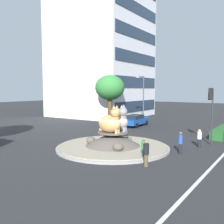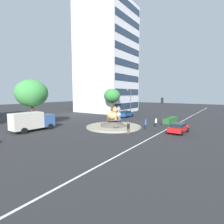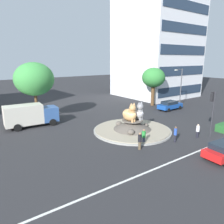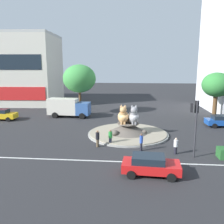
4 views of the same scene
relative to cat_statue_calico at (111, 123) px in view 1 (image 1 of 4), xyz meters
name	(u,v)px [view 1 (image 1 of 4)]	position (x,y,z in m)	size (l,w,h in m)	color
ground_plane	(113,148)	(0.57, 0.20, -2.25)	(160.00, 160.00, 0.00)	#28282B
lane_centreline	(214,164)	(0.57, -7.87, -2.25)	(112.00, 0.20, 0.01)	silver
roundabout_island	(113,142)	(0.55, 0.20, -1.74)	(9.37, 9.37, 1.43)	gray
cat_statue_calico	(111,123)	(0.00, 0.00, 0.00)	(1.37, 2.24, 2.26)	tan
cat_statue_grey	(118,121)	(1.17, 0.06, -0.01)	(1.53, 2.38, 2.24)	gray
traffic_light_mast	(211,103)	(6.48, -6.18, 1.44)	(0.75, 0.50, 5.04)	#2D2D33
office_tower	(101,27)	(21.93, 17.17, 14.12)	(15.38, 15.43, 32.75)	silver
clipped_hedge_strip	(222,132)	(11.74, -6.23, -1.80)	(6.19, 1.20, 0.90)	#235B28
second_tree_near_tower	(110,88)	(13.19, 9.23, 2.88)	(4.18, 4.18, 6.98)	brown
streetlight_arm	(143,96)	(16.11, 5.47, 1.71)	(1.84, 0.30, 6.85)	#4C4C51
pedestrian_blue_shirt	(180,142)	(1.94, -5.09, -1.33)	(0.31, 0.31, 1.71)	black
pedestrian_white_shirt	(199,138)	(5.05, -5.66, -1.45)	(0.37, 0.37, 1.55)	black
pedestrian_green_shirt	(144,149)	(-1.15, -3.59, -1.42)	(0.40, 0.40, 1.60)	#33384C
pedestrian_black_shirt	(146,153)	(-2.36, -4.34, -1.36)	(0.38, 0.38, 1.71)	brown
parked_car_right	(135,120)	(13.08, 4.99, -1.45)	(4.75, 2.22, 1.53)	#19479E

